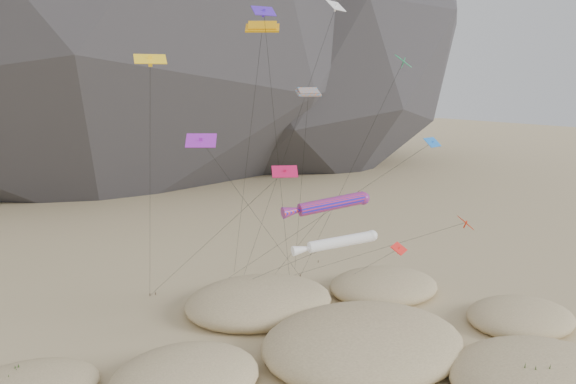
{
  "coord_description": "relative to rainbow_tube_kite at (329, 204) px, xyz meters",
  "views": [
    {
      "loc": [
        -22.7,
        -27.41,
        20.66
      ],
      "look_at": [
        -0.44,
        12.0,
        12.14
      ],
      "focal_mm": 35.0,
      "sensor_mm": 36.0,
      "label": 1
    }
  ],
  "objects": [
    {
      "name": "multi_parafoil",
      "position": [
        0.4,
        4.04,
        8.82
      ],
      "size": [
        6.63,
        12.32,
        20.61
      ],
      "color": "orange",
      "rests_on": "ground"
    },
    {
      "name": "delta_kites",
      "position": [
        0.1,
        0.95,
        7.22
      ],
      "size": [
        27.29,
        22.3,
        28.45
      ],
      "color": "blue",
      "rests_on": "ground"
    },
    {
      "name": "dunes",
      "position": [
        -3.1,
        -5.91,
        -10.35
      ],
      "size": [
        49.38,
        38.34,
        3.9
      ],
      "color": "#CCB789",
      "rests_on": "ground"
    },
    {
      "name": "rainbow_tube_kite",
      "position": [
        0.0,
        0.0,
        0.0
      ],
      "size": [
        7.95,
        13.17,
        11.95
      ],
      "color": "#FF371A",
      "rests_on": "ground"
    },
    {
      "name": "kite_stakes",
      "position": [
        -0.17,
        13.85,
        -10.92
      ],
      "size": [
        20.6,
        6.46,
        0.3
      ],
      "color": "#3F2D1E",
      "rests_on": "ground"
    },
    {
      "name": "white_tube_kite",
      "position": [
        -1.3,
        -3.21,
        -2.3
      ],
      "size": [
        7.2,
        17.32,
        9.49
      ],
      "color": "white",
      "rests_on": "ground"
    },
    {
      "name": "orange_parafoil",
      "position": [
        -3.81,
        4.49,
        14.09
      ],
      "size": [
        4.57,
        14.82,
        25.96
      ],
      "color": "orange",
      "rests_on": "ground"
    },
    {
      "name": "dune_grass",
      "position": [
        -4.23,
        -7.9,
        -10.24
      ],
      "size": [
        42.89,
        28.99,
        1.46
      ],
      "color": "black",
      "rests_on": "ground"
    }
  ]
}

